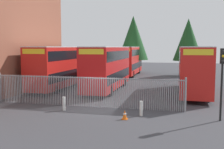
# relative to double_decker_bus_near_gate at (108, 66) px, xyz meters

# --- Properties ---
(ground_plane) EXTENTS (100.00, 100.00, 0.00)m
(ground_plane) POSITION_rel_double_decker_bus_near_gate_xyz_m (1.37, 0.19, -2.42)
(ground_plane) COLOR #3D3D42
(palisade_fence) EXTENTS (14.42, 0.14, 2.35)m
(palisade_fence) POSITION_rel_double_decker_bus_near_gate_xyz_m (0.29, -7.81, -1.24)
(palisade_fence) COLOR gray
(palisade_fence) RESTS_ON ground
(double_decker_bus_near_gate) EXTENTS (2.54, 10.81, 4.42)m
(double_decker_bus_near_gate) POSITION_rel_double_decker_bus_near_gate_xyz_m (0.00, 0.00, 0.00)
(double_decker_bus_near_gate) COLOR red
(double_decker_bus_near_gate) RESTS_ON ground
(double_decker_bus_behind_fence_left) EXTENTS (2.54, 10.81, 4.42)m
(double_decker_bus_behind_fence_left) POSITION_rel_double_decker_bus_near_gate_xyz_m (8.32, -0.30, 0.00)
(double_decker_bus_behind_fence_left) COLOR red
(double_decker_bus_behind_fence_left) RESTS_ON ground
(double_decker_bus_behind_fence_right) EXTENTS (2.54, 10.81, 4.42)m
(double_decker_bus_behind_fence_right) POSITION_rel_double_decker_bus_near_gate_xyz_m (-5.22, 0.01, 0.00)
(double_decker_bus_behind_fence_right) COLOR red
(double_decker_bus_behind_fence_right) RESTS_ON ground
(double_decker_bus_far_back) EXTENTS (2.54, 10.81, 4.42)m
(double_decker_bus_far_back) POSITION_rel_double_decker_bus_near_gate_xyz_m (-0.38, 14.94, 0.00)
(double_decker_bus_far_back) COLOR red
(double_decker_bus_far_back) RESTS_ON ground
(bollard_near_left) EXTENTS (0.20, 0.20, 0.95)m
(bollard_near_left) POSITION_rel_double_decker_bus_near_gate_xyz_m (-0.71, -9.35, -1.95)
(bollard_near_left) COLOR silver
(bollard_near_left) RESTS_ON ground
(bollard_center_front) EXTENTS (0.20, 0.20, 0.95)m
(bollard_center_front) POSITION_rel_double_decker_bus_near_gate_xyz_m (4.68, -9.55, -1.95)
(bollard_center_front) COLOR silver
(bollard_center_front) RESTS_ON ground
(traffic_cone_by_gate) EXTENTS (0.34, 0.34, 0.59)m
(traffic_cone_by_gate) POSITION_rel_double_decker_bus_near_gate_xyz_m (3.82, -10.64, -2.13)
(traffic_cone_by_gate) COLOR orange
(traffic_cone_by_gate) RESTS_ON ground
(traffic_light_kerbside) EXTENTS (0.28, 0.33, 4.30)m
(traffic_light_kerbside) POSITION_rel_double_decker_bus_near_gate_xyz_m (9.41, -9.60, 0.56)
(traffic_light_kerbside) COLOR black
(traffic_light_kerbside) RESTS_ON ground
(tree_tall_back) EXTENTS (5.09, 5.09, 9.54)m
(tree_tall_back) POSITION_rel_double_decker_bus_near_gate_xyz_m (-0.40, 18.58, 3.47)
(tree_tall_back) COLOR #4C3823
(tree_tall_back) RESTS_ON ground
(tree_short_side) EXTENTS (4.46, 4.46, 8.68)m
(tree_short_side) POSITION_rel_double_decker_bus_near_gate_xyz_m (8.41, 16.28, 3.06)
(tree_short_side) COLOR #4C3823
(tree_short_side) RESTS_ON ground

